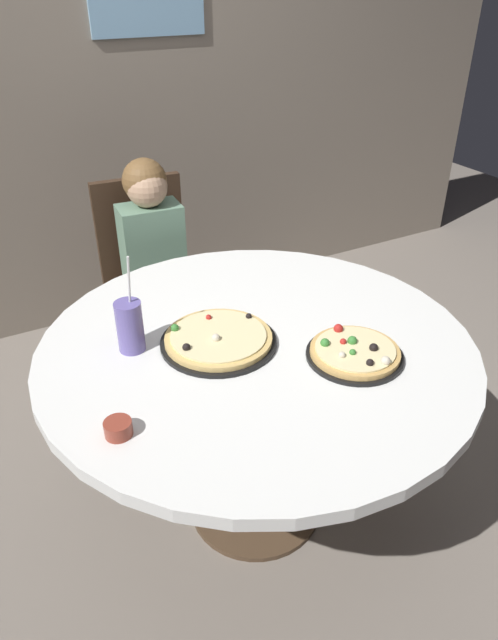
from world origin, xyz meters
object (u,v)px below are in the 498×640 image
Objects in this scene: chair_wooden at (149,272)px; sauce_bowl at (118,428)px; diner_child at (161,299)px; pizza_cheese at (218,339)px; pizza_veggie at (355,352)px; soda_cup at (130,326)px; dining_table at (257,364)px.

chair_wooden is 1.35m from sauce_bowl.
diner_child reaches higher than pizza_cheese.
pizza_veggie is (0.20, -1.24, 0.24)m from chair_wooden.
chair_wooden is 1.00m from soda_cup.
chair_wooden is at bearing 85.71° from diner_child.
sauce_bowl reaches higher than dining_table.
pizza_cheese is at bearing -97.39° from diner_child.
sauce_bowl is (-0.50, -0.20, 0.10)m from dining_table.
soda_cup is at bearing 157.48° from pizza_cheese.
pizza_cheese is 1.16× the size of soda_cup.
pizza_veggie is at bearing -32.58° from soda_cup.
diner_child is at bearing 90.42° from dining_table.
pizza_veggie reaches higher than pizza_cheese.
dining_table is 1.04m from chair_wooden.
chair_wooden is 3.09× the size of soda_cup.
sauce_bowl is (-0.15, -0.34, -0.06)m from soda_cup.
dining_table is 4.37× the size of soda_cup.
pizza_cheese is at bearing 157.56° from dining_table.
sauce_bowl is at bearing 178.62° from pizza_veggie.
diner_child is (-0.01, -0.18, -0.05)m from chair_wooden.
diner_child is 3.52× the size of soda_cup.
pizza_cheese is at bearing 141.11° from pizza_veggie.
sauce_bowl is (-0.50, -1.04, 0.29)m from diner_child.
dining_table is 19.20× the size of sauce_bowl.
sauce_bowl is at bearing -158.66° from dining_table.
diner_child is 0.85m from pizza_cheese.
chair_wooden reaches higher than dining_table.
diner_child is at bearing 63.88° from soda_cup.
pizza_veggie is at bearing -45.34° from dining_table.
soda_cup is (-0.24, 0.10, 0.07)m from pizza_cheese.
dining_table is 3.76× the size of pizza_cheese.
soda_cup is 4.40× the size of sauce_bowl.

